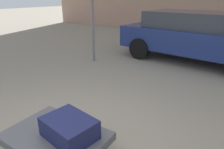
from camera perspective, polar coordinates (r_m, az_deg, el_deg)
name	(u,v)px	position (r m, az deg, el deg)	size (l,w,h in m)	color
luggage_cart	(56,139)	(2.59, -15.21, -16.91)	(1.14, 0.81, 0.34)	#4C4C51
suitcase_navy_front_left	(69,128)	(2.41, -11.77, -14.36)	(0.57, 0.43, 0.23)	#191E47
parked_car	(196,35)	(6.53, 22.27, 10.01)	(4.48, 2.32, 1.42)	navy
no_parking_sign	(92,13)	(5.97, -5.44, 16.54)	(0.49, 0.13, 2.22)	slate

